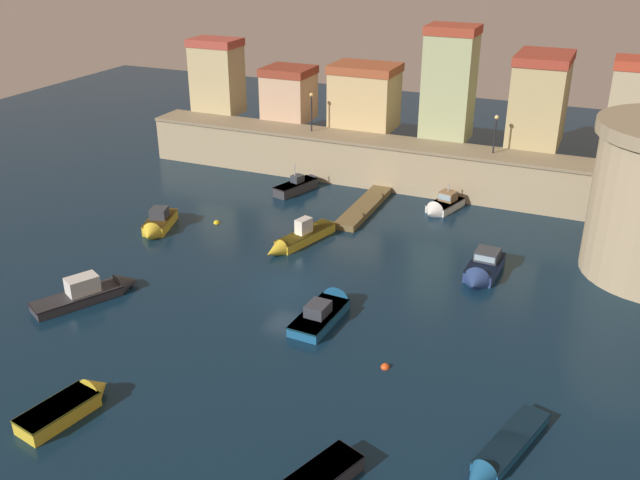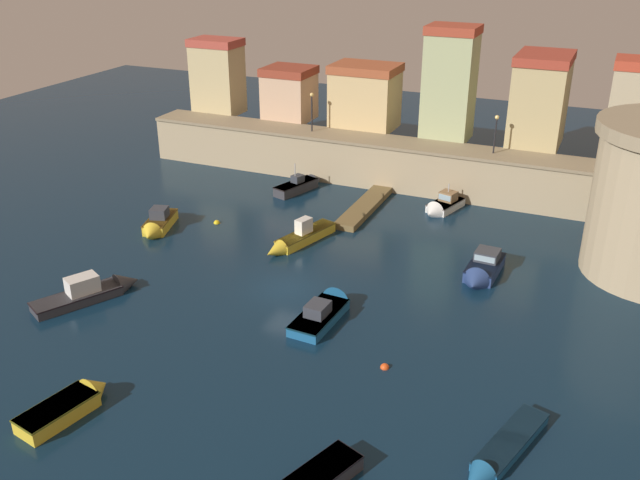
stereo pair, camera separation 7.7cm
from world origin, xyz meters
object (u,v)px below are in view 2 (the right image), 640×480
object	(u,v)px
moored_boat_4	(94,291)
moored_boat_3	(482,270)
moored_boat_2	(158,224)
quay_lamp_0	(312,106)
moored_boat_0	(499,455)
moored_boat_1	(301,185)
moored_boat_5	(298,238)
moored_boat_9	(71,404)
mooring_buoy_0	(217,223)
moored_boat_6	(442,206)
quay_lamp_1	(496,128)
mooring_buoy_1	(385,368)
moored_boat_8	(327,308)

from	to	relation	value
moored_boat_4	moored_boat_3	bearing A→B (deg)	-32.53
moored_boat_2	quay_lamp_0	bearing A→B (deg)	144.99
moored_boat_0	moored_boat_1	distance (m)	33.21
moored_boat_4	moored_boat_5	distance (m)	14.07
moored_boat_0	moored_boat_5	xyz separation A→B (m)	(-16.72, 15.82, 0.20)
moored_boat_0	moored_boat_5	size ratio (longest dim) A/B	0.97
moored_boat_2	moored_boat_9	size ratio (longest dim) A/B	1.03
moored_boat_0	mooring_buoy_0	xyz separation A→B (m)	(-23.85, 16.79, -0.26)
moored_boat_4	moored_boat_5	xyz separation A→B (m)	(7.94, 11.62, 0.00)
moored_boat_1	moored_boat_6	xyz separation A→B (m)	(11.90, 0.11, -0.06)
quay_lamp_1	mooring_buoy_0	distance (m)	22.56
moored_boat_4	moored_boat_2	bearing A→B (deg)	41.35
moored_boat_3	moored_boat_6	xyz separation A→B (m)	(-5.12, 9.72, -0.08)
moored_boat_5	moored_boat_9	bearing A→B (deg)	11.15
moored_boat_1	moored_boat_3	bearing A→B (deg)	-101.62
quay_lamp_1	moored_boat_4	size ratio (longest dim) A/B	0.47
moored_boat_6	moored_boat_3	bearing A→B (deg)	43.90
quay_lamp_1	moored_boat_5	xyz separation A→B (m)	(-10.39, -13.87, -5.48)
quay_lamp_1	moored_boat_2	world-z (taller)	quay_lamp_1
quay_lamp_1	moored_boat_0	bearing A→B (deg)	-77.98
quay_lamp_0	mooring_buoy_1	world-z (taller)	quay_lamp_0
quay_lamp_1	moored_boat_1	size ratio (longest dim) A/B	0.56
moored_boat_2	moored_boat_5	size ratio (longest dim) A/B	0.74
moored_boat_9	quay_lamp_0	bearing A→B (deg)	17.01
moored_boat_5	mooring_buoy_1	size ratio (longest dim) A/B	14.37
quay_lamp_0	moored_boat_0	bearing A→B (deg)	-53.61
quay_lamp_1	moored_boat_2	size ratio (longest dim) A/B	0.62
moored_boat_2	moored_boat_4	size ratio (longest dim) A/B	0.76
moored_boat_0	moored_boat_2	distance (m)	30.43
quay_lamp_1	mooring_buoy_1	size ratio (longest dim) A/B	6.57
moored_boat_9	mooring_buoy_0	world-z (taller)	moored_boat_9
moored_boat_4	mooring_buoy_1	size ratio (longest dim) A/B	14.00
moored_boat_8	mooring_buoy_1	bearing A→B (deg)	-124.46
quay_lamp_0	moored_boat_5	xyz separation A→B (m)	(5.16, -13.87, -5.66)
quay_lamp_0	moored_boat_6	world-z (taller)	quay_lamp_0
moored_boat_2	moored_boat_3	xyz separation A→B (m)	(23.01, 2.13, -0.01)
moored_boat_1	moored_boat_2	bearing A→B (deg)	170.80
moored_boat_6	moored_boat_9	xyz separation A→B (m)	(-9.35, -30.43, -0.02)
moored_boat_1	moored_boat_2	xyz separation A→B (m)	(-5.98, -11.74, 0.03)
quay_lamp_1	moored_boat_1	world-z (taller)	quay_lamp_1
mooring_buoy_0	moored_boat_0	bearing A→B (deg)	-35.15
moored_boat_0	moored_boat_2	size ratio (longest dim) A/B	1.31
moored_boat_9	mooring_buoy_1	bearing A→B (deg)	-41.86
moored_boat_3	moored_boat_4	world-z (taller)	moored_boat_4
moored_boat_0	moored_boat_4	size ratio (longest dim) A/B	0.99
quay_lamp_1	moored_boat_6	world-z (taller)	quay_lamp_1
moored_boat_2	mooring_buoy_0	size ratio (longest dim) A/B	10.34
moored_boat_5	mooring_buoy_0	distance (m)	7.21
moored_boat_3	moored_boat_5	bearing A→B (deg)	-85.99
moored_boat_6	moored_boat_4	bearing A→B (deg)	-19.58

